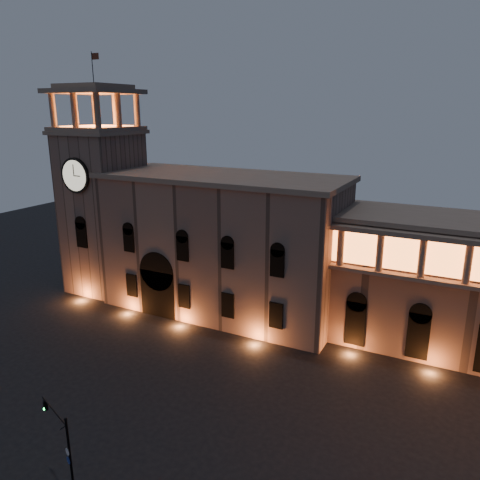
% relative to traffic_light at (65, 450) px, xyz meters
% --- Properties ---
extents(ground, '(160.00, 160.00, 0.00)m').
position_rel_traffic_light_xyz_m(ground, '(-3.35, 9.54, -3.24)').
color(ground, black).
rests_on(ground, ground).
extents(government_building, '(30.80, 12.80, 17.60)m').
position_rel_traffic_light_xyz_m(government_building, '(-5.42, 31.48, 5.53)').
color(government_building, '#7F6153').
rests_on(government_building, ground).
extents(clock_tower, '(9.80, 9.80, 32.40)m').
position_rel_traffic_light_xyz_m(clock_tower, '(-23.85, 30.52, 9.26)').
color(clock_tower, '#7F6153').
rests_on(clock_tower, ground).
extents(traffic_light, '(4.24, 1.81, 6.17)m').
position_rel_traffic_light_xyz_m(traffic_light, '(0.00, 0.00, 0.00)').
color(traffic_light, black).
rests_on(traffic_light, ground).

